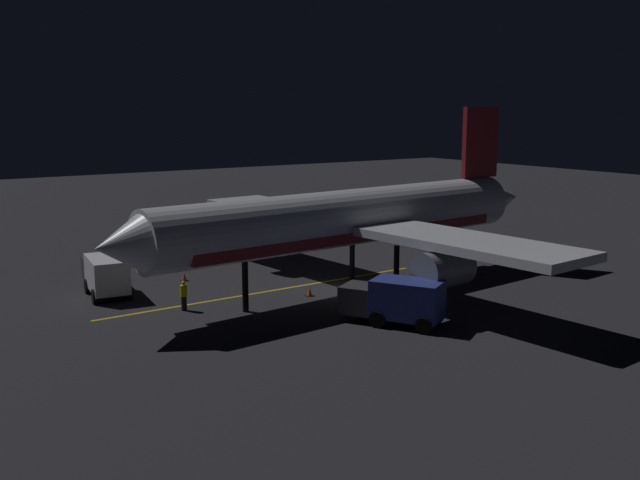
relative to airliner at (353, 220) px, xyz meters
name	(u,v)px	position (x,y,z in m)	size (l,w,h in m)	color
ground_plane	(346,292)	(-0.05, 0.58, -4.61)	(180.00, 180.00, 0.20)	#28282D
apron_guide_stripe	(271,291)	(2.62, 4.58, -4.51)	(0.24, 23.08, 0.01)	gold
airliner	(353,220)	(0.00, 0.00, 0.00)	(31.17, 34.02, 11.56)	silver
baggage_truck	(105,275)	(7.65, 13.54, -3.26)	(6.07, 2.91, 2.45)	silver
catering_truck	(397,302)	(-7.49, 2.65, -3.25)	(5.77, 4.55, 2.50)	navy
ground_crew_worker	(184,295)	(1.48, 11.00, -3.63)	(0.40, 0.40, 1.74)	black
traffic_cone_near_left	(310,292)	(0.16, 3.23, -4.26)	(0.50, 0.50, 0.55)	#EA590F
traffic_cone_near_right	(184,277)	(8.25, 8.02, -4.26)	(0.50, 0.50, 0.55)	#EA590F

